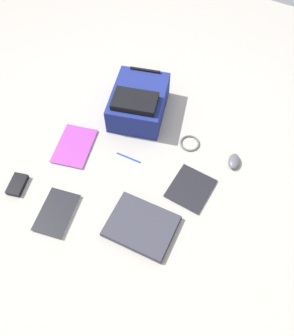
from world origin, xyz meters
name	(u,v)px	position (x,y,z in m)	size (l,w,h in m)	color
ground_plane	(142,164)	(0.00, 0.00, 0.00)	(3.69, 3.69, 0.00)	gray
backpack	(139,102)	(-0.19, 0.33, 0.09)	(0.40, 0.46, 0.21)	navy
laptop	(141,226)	(0.17, -0.33, 0.02)	(0.34, 0.27, 0.03)	#24242C
book_blue	(57,213)	(-0.24, -0.46, 0.01)	(0.21, 0.28, 0.02)	silver
book_comic	(191,188)	(0.30, -0.02, 0.01)	(0.22, 0.24, 0.01)	silver
book_manual	(74,146)	(-0.40, -0.07, 0.01)	(0.25, 0.32, 0.01)	silver
computer_mouse	(234,161)	(0.45, 0.25, 0.02)	(0.06, 0.10, 0.04)	#4C4C51
cable_coil	(190,143)	(0.18, 0.25, 0.01)	(0.11, 0.11, 0.01)	#4C4C51
power_brick	(17,185)	(-0.52, -0.43, 0.01)	(0.08, 0.13, 0.03)	black
pen_black	(129,157)	(-0.09, 0.01, 0.00)	(0.01, 0.01, 0.15)	#1933B2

